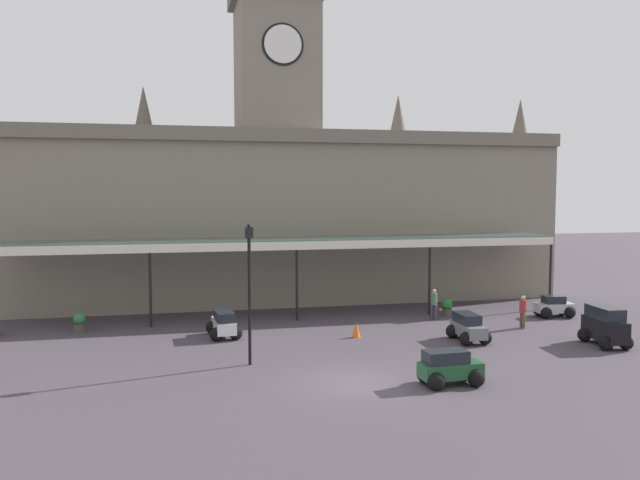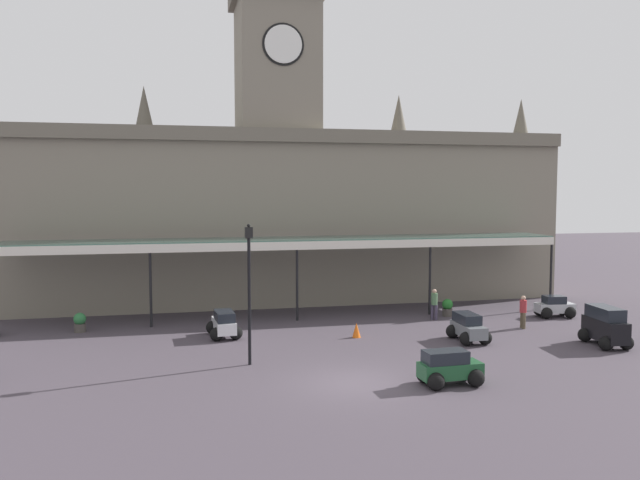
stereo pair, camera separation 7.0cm
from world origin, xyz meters
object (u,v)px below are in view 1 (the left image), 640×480
Objects in this scene: car_green_estate at (449,369)px; pedestrian_beside_cars at (523,310)px; planter_near_kerb at (80,322)px; planter_by_canopy at (447,307)px; car_black_van at (605,328)px; victorian_lamppost at (249,279)px; traffic_cone at (356,330)px; car_grey_estate at (468,329)px; pedestrian_near_entrance at (434,303)px; car_silver_sedan at (554,308)px; car_white_estate at (224,325)px.

pedestrian_beside_cars is at bearing 46.43° from car_green_estate.
planter_near_kerb is 19.36m from planter_by_canopy.
car_black_van is 0.44× the size of victorian_lamppost.
car_black_van is 11.22m from traffic_cone.
car_grey_estate is 4.99m from pedestrian_near_entrance.
car_silver_sedan is at bearing 34.54° from pedestrian_beside_cars.
car_black_van is 3.49× the size of traffic_cone.
car_grey_estate is at bearing 58.85° from car_green_estate.
car_black_van is 10.07m from car_green_estate.
car_white_estate is 12.72m from planter_by_canopy.
car_silver_sedan is 6.81m from pedestrian_near_entrance.
planter_near_kerb is at bearing 139.59° from car_green_estate.
pedestrian_near_entrance reaches higher than traffic_cone.
car_green_estate is at bearing -113.75° from planter_by_canopy.
victorian_lamppost is (-14.28, -3.72, 2.56)m from pedestrian_beside_cars.
car_white_estate is 5.94m from victorian_lamppost.
traffic_cone is at bearing -169.25° from car_silver_sedan.
car_silver_sedan is at bearing 2.50° from car_white_estate.
car_black_van is 2.57× the size of planter_by_canopy.
traffic_cone is (5.50, 3.66, -3.11)m from victorian_lamppost.
pedestrian_beside_cars reaches higher than car_grey_estate.
traffic_cone is (-8.78, -0.06, -0.56)m from pedestrian_beside_cars.
victorian_lamppost is at bearing -170.17° from car_grey_estate.
car_black_van is 2.57× the size of planter_near_kerb.
car_silver_sedan is at bearing 76.28° from car_black_van.
car_silver_sedan is 2.23× the size of planter_near_kerb.
planter_near_kerb is at bearing 160.79° from car_black_van.
car_black_van is 8.90m from planter_by_canopy.
planter_by_canopy is (1.52, 5.72, -0.07)m from car_grey_estate.
car_silver_sedan is at bearing 43.32° from car_green_estate.
planter_by_canopy is at bearing 164.42° from car_silver_sedan.
pedestrian_beside_cars is at bearing 0.38° from traffic_cone.
car_silver_sedan is (18.14, 0.79, -0.06)m from car_white_estate.
victorian_lamppost is (-6.67, 4.27, 2.90)m from car_green_estate.
car_grey_estate is (10.98, -3.35, 0.00)m from car_white_estate.
car_white_estate is at bearing -21.08° from planter_near_kerb.
car_green_estate is 11.76m from pedestrian_near_entrance.
planter_near_kerb is (-23.46, 8.17, -0.32)m from car_black_van.
planter_by_canopy is (1.11, 0.76, -0.42)m from pedestrian_near_entrance.
car_grey_estate is at bearing -153.92° from pedestrian_beside_cars.
planter_near_kerb is (-18.25, 1.04, -0.42)m from pedestrian_near_entrance.
car_green_estate is 12.88m from planter_by_canopy.
traffic_cone is at bearing -17.62° from planter_near_kerb.
planter_by_canopy is at bearing 31.20° from traffic_cone.
car_white_estate is 11.92m from car_green_estate.
car_black_van is 8.83m from pedestrian_near_entrance.
car_green_estate is 11.04m from pedestrian_beside_cars.
planter_near_kerb is at bearing 158.92° from car_white_estate.
victorian_lamppost reaches higher than car_grey_estate.
planter_near_kerb is at bearing 169.41° from pedestrian_beside_cars.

